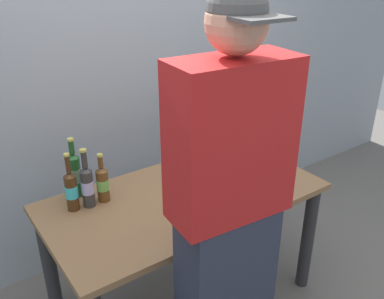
{
  "coord_description": "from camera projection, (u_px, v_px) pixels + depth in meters",
  "views": [
    {
      "loc": [
        -1.07,
        -1.58,
        1.9
      ],
      "look_at": [
        0.05,
        0.0,
        0.98
      ],
      "focal_mm": 39.1,
      "sensor_mm": 36.0,
      "label": 1
    }
  ],
  "objects": [
    {
      "name": "beer_bottle_green",
      "position": [
        75.0,
        173.0,
        2.16
      ],
      "size": [
        0.06,
        0.06,
        0.33
      ],
      "color": "#1E5123",
      "rests_on": "desk"
    },
    {
      "name": "back_wall",
      "position": [
        112.0,
        60.0,
        2.55
      ],
      "size": [
        6.0,
        0.1,
        2.6
      ],
      "primitive_type": "cube",
      "color": "#99A3AD",
      "rests_on": "ground"
    },
    {
      "name": "laptop",
      "position": [
        237.0,
        155.0,
        2.54
      ],
      "size": [
        0.45,
        0.43,
        0.21
      ],
      "color": "black",
      "rests_on": "desk"
    },
    {
      "name": "beer_bottle_amber",
      "position": [
        103.0,
        183.0,
        2.13
      ],
      "size": [
        0.06,
        0.06,
        0.26
      ],
      "color": "brown",
      "rests_on": "desk"
    },
    {
      "name": "beer_bottle_dark",
      "position": [
        71.0,
        190.0,
        2.05
      ],
      "size": [
        0.06,
        0.06,
        0.31
      ],
      "color": "#472B14",
      "rests_on": "desk"
    },
    {
      "name": "beer_bottle_brown",
      "position": [
        87.0,
        185.0,
        2.07
      ],
      "size": [
        0.06,
        0.06,
        0.32
      ],
      "color": "#333333",
      "rests_on": "desk"
    },
    {
      "name": "desk",
      "position": [
        184.0,
        214.0,
        2.28
      ],
      "size": [
        1.46,
        0.76,
        0.73
      ],
      "color": "olive",
      "rests_on": "ground"
    },
    {
      "name": "person_figure",
      "position": [
        228.0,
        223.0,
        1.65
      ],
      "size": [
        0.48,
        0.31,
        1.84
      ],
      "color": "#2D3347",
      "rests_on": "ground"
    },
    {
      "name": "ground_plane",
      "position": [
        185.0,
        298.0,
        2.54
      ],
      "size": [
        8.0,
        8.0,
        0.0
      ],
      "primitive_type": "plane",
      "color": "slate",
      "rests_on": "ground"
    }
  ]
}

